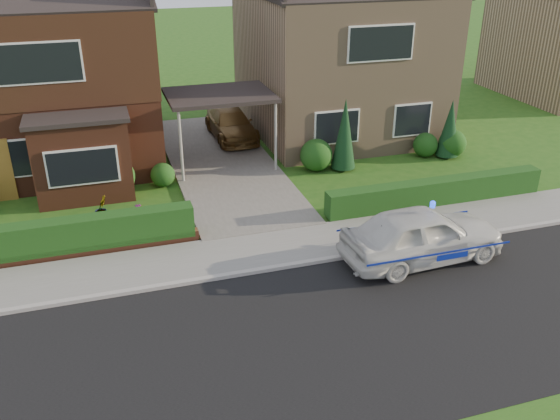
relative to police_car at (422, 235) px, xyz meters
name	(u,v)px	position (x,y,z in m)	size (l,w,h in m)	color
ground	(329,337)	(-3.59, -2.40, -0.76)	(120.00, 120.00, 0.00)	#225215
road	(329,337)	(-3.59, -2.40, -0.76)	(60.00, 6.00, 0.02)	black
kerb	(287,266)	(-3.59, 0.65, -0.70)	(60.00, 0.16, 0.12)	#9E9993
sidewalk	(275,248)	(-3.59, 1.70, -0.71)	(60.00, 2.00, 0.10)	slate
driveway	(222,163)	(-3.59, 8.60, -0.70)	(3.80, 12.00, 0.12)	#666059
house_left	(48,58)	(-9.38, 11.50, 3.05)	(7.50, 9.53, 7.25)	brown
house_right	(338,45)	(2.21, 11.59, 2.90)	(7.50, 8.06, 7.25)	#A07F62
carport_link	(220,96)	(-3.59, 8.55, 1.90)	(3.80, 3.00, 2.77)	black
dwarf_wall	(57,254)	(-9.39, 2.90, -0.58)	(7.70, 0.25, 0.36)	brown
hedge_left	(58,258)	(-9.39, 3.05, -0.76)	(7.50, 0.55, 0.90)	#1B3A12
hedge_right	(434,205)	(2.21, 2.95, -0.76)	(7.50, 0.55, 0.80)	#1B3A12
shrub_left_mid	(115,177)	(-7.59, 6.90, -0.10)	(1.32, 1.32, 1.32)	#1B3A12
shrub_left_near	(163,175)	(-5.99, 7.20, -0.34)	(0.84, 0.84, 0.84)	#1B3A12
shrub_right_near	(316,155)	(-0.39, 7.00, -0.16)	(1.20, 1.20, 1.20)	#1B3A12
shrub_right_mid	(425,145)	(4.21, 7.10, -0.28)	(0.96, 0.96, 0.96)	#1B3A12
shrub_right_far	(452,143)	(5.21, 6.80, -0.22)	(1.08, 1.08, 1.08)	#1B3A12
conifer_a	(344,136)	(0.61, 6.80, 0.54)	(0.90, 0.90, 2.60)	black
conifer_b	(449,130)	(5.01, 6.80, 0.34)	(0.90, 0.90, 2.20)	black
police_car	(422,235)	(0.00, 0.00, 0.00)	(4.09, 4.54, 1.68)	silver
driveway_car	(231,124)	(-2.59, 11.36, -0.05)	(1.64, 4.04, 1.17)	brown
potted_plant_b	(101,209)	(-8.13, 5.01, -0.36)	(0.36, 0.44, 0.80)	gray
potted_plant_c	(142,218)	(-7.01, 3.96, -0.34)	(0.47, 0.47, 0.84)	gray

